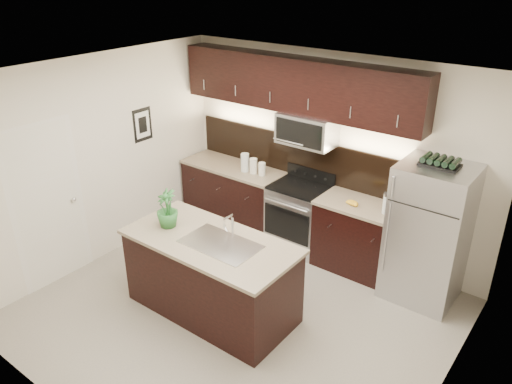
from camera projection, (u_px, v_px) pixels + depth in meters
ground at (237, 313)px, 5.77m from camera, size 4.50×4.50×0.00m
room_walls at (223, 177)px, 5.08m from camera, size 4.52×4.02×2.71m
counter_run at (287, 212)px, 7.04m from camera, size 3.51×0.65×0.94m
upper_fixtures at (298, 94)px, 6.42m from camera, size 3.49×0.40×1.66m
island at (212, 276)px, 5.63m from camera, size 1.96×0.96×0.94m
sink_faucet at (221, 242)px, 5.35m from camera, size 0.84×0.50×0.28m
refrigerator at (428, 234)px, 5.74m from camera, size 0.81×0.73×1.69m
wine_rack at (440, 162)px, 5.36m from camera, size 0.42×0.26×0.10m
plant at (167, 209)px, 5.62m from camera, size 0.30×0.30×0.45m
canisters at (251, 165)px, 7.08m from camera, size 0.39×0.13×0.26m
french_press at (387, 204)px, 5.94m from camera, size 0.12×0.12×0.34m
bananas at (350, 202)px, 6.22m from camera, size 0.19×0.16×0.05m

